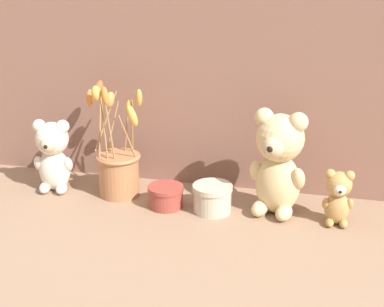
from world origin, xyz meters
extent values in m
plane|color=#8E7056|center=(0.00, 0.00, 0.00)|extent=(4.00, 4.00, 0.00)
cube|color=#845B4C|center=(0.00, 0.17, 0.38)|extent=(1.39, 0.02, 0.75)
ellipsoid|color=#DBBC84|center=(0.22, 0.03, 0.08)|extent=(0.13, 0.12, 0.16)
sphere|color=#DBBC84|center=(0.22, 0.03, 0.20)|extent=(0.12, 0.12, 0.12)
sphere|color=#D1B289|center=(0.21, -0.01, 0.19)|extent=(0.06, 0.06, 0.06)
sphere|color=black|center=(0.20, -0.04, 0.19)|extent=(0.02, 0.02, 0.02)
sphere|color=#DBBC84|center=(0.26, 0.02, 0.25)|extent=(0.05, 0.05, 0.05)
sphere|color=#DBBC84|center=(0.18, 0.04, 0.25)|extent=(0.05, 0.05, 0.05)
ellipsoid|color=#DBBC84|center=(0.27, 0.01, 0.11)|extent=(0.05, 0.06, 0.07)
ellipsoid|color=#DBBC84|center=(0.16, 0.03, 0.11)|extent=(0.05, 0.06, 0.07)
ellipsoid|color=#DBBC84|center=(0.24, -0.01, 0.02)|extent=(0.05, 0.07, 0.04)
ellipsoid|color=#DBBC84|center=(0.18, 0.00, 0.02)|extent=(0.05, 0.07, 0.04)
ellipsoid|color=beige|center=(-0.39, 0.03, 0.06)|extent=(0.10, 0.08, 0.12)
sphere|color=beige|center=(-0.39, 0.03, 0.15)|extent=(0.09, 0.09, 0.09)
sphere|color=#D1B289|center=(-0.39, -0.01, 0.14)|extent=(0.04, 0.04, 0.04)
sphere|color=black|center=(-0.38, -0.02, 0.15)|extent=(0.01, 0.01, 0.01)
sphere|color=beige|center=(-0.36, 0.03, 0.18)|extent=(0.04, 0.04, 0.04)
sphere|color=beige|center=(-0.42, 0.02, 0.18)|extent=(0.04, 0.04, 0.04)
ellipsoid|color=beige|center=(-0.35, 0.03, 0.08)|extent=(0.03, 0.04, 0.05)
ellipsoid|color=beige|center=(-0.43, 0.01, 0.08)|extent=(0.03, 0.04, 0.05)
ellipsoid|color=beige|center=(-0.36, 0.01, 0.01)|extent=(0.04, 0.05, 0.03)
ellipsoid|color=beige|center=(-0.41, 0.00, 0.01)|extent=(0.04, 0.05, 0.03)
ellipsoid|color=tan|center=(0.37, 0.00, 0.04)|extent=(0.06, 0.05, 0.08)
sphere|color=tan|center=(0.37, 0.00, 0.10)|extent=(0.06, 0.06, 0.06)
sphere|color=beige|center=(0.37, -0.02, 0.10)|extent=(0.03, 0.03, 0.03)
sphere|color=black|center=(0.37, -0.04, 0.10)|extent=(0.01, 0.01, 0.01)
sphere|color=tan|center=(0.39, 0.00, 0.13)|extent=(0.03, 0.03, 0.03)
sphere|color=tan|center=(0.35, 0.00, 0.13)|extent=(0.03, 0.03, 0.03)
ellipsoid|color=tan|center=(0.40, 0.00, 0.06)|extent=(0.02, 0.03, 0.04)
ellipsoid|color=tan|center=(0.34, -0.01, 0.06)|extent=(0.02, 0.03, 0.04)
ellipsoid|color=tan|center=(0.39, -0.02, 0.01)|extent=(0.02, 0.03, 0.02)
ellipsoid|color=tan|center=(0.35, -0.02, 0.01)|extent=(0.02, 0.03, 0.02)
cylinder|color=#AD7047|center=(-0.21, 0.04, 0.06)|extent=(0.11, 0.11, 0.12)
torus|color=#AD7047|center=(-0.21, 0.04, 0.11)|extent=(0.12, 0.12, 0.01)
cylinder|color=#9E7542|center=(-0.21, 0.01, 0.20)|extent=(0.03, 0.01, 0.17)
ellipsoid|color=orange|center=(-0.22, -0.01, 0.29)|extent=(0.03, 0.02, 0.05)
cylinder|color=#9E7542|center=(-0.25, 0.03, 0.19)|extent=(0.01, 0.05, 0.15)
ellipsoid|color=orange|center=(-0.27, 0.03, 0.27)|extent=(0.02, 0.03, 0.05)
cylinder|color=#9E7542|center=(-0.19, 0.07, 0.18)|extent=(0.02, 0.02, 0.12)
ellipsoid|color=gold|center=(-0.18, 0.07, 0.24)|extent=(0.03, 0.03, 0.04)
cylinder|color=#9E7542|center=(-0.17, 0.01, 0.18)|extent=(0.03, 0.05, 0.12)
ellipsoid|color=gold|center=(-0.15, 0.00, 0.24)|extent=(0.04, 0.05, 0.07)
cylinder|color=#9E7542|center=(-0.17, 0.05, 0.19)|extent=(0.02, 0.04, 0.15)
ellipsoid|color=gold|center=(-0.15, 0.06, 0.27)|extent=(0.03, 0.03, 0.05)
cylinder|color=#9E7542|center=(-0.23, 0.07, 0.18)|extent=(0.04, 0.03, 0.14)
ellipsoid|color=tan|center=(-0.24, 0.08, 0.25)|extent=(0.05, 0.04, 0.05)
cylinder|color=#9E7542|center=(-0.25, 0.07, 0.19)|extent=(0.05, 0.06, 0.16)
ellipsoid|color=#C65B28|center=(-0.28, 0.10, 0.27)|extent=(0.05, 0.05, 0.06)
cylinder|color=#9E7542|center=(-0.23, 0.01, 0.20)|extent=(0.03, 0.03, 0.18)
ellipsoid|color=gold|center=(-0.24, 0.00, 0.29)|extent=(0.04, 0.04, 0.04)
cylinder|color=beige|center=(0.06, -0.01, 0.03)|extent=(0.10, 0.10, 0.06)
cylinder|color=beige|center=(0.06, -0.01, 0.07)|extent=(0.10, 0.10, 0.01)
cylinder|color=#993D33|center=(-0.06, -0.01, 0.02)|extent=(0.09, 0.09, 0.05)
cylinder|color=#993D33|center=(-0.06, -0.01, 0.05)|extent=(0.09, 0.09, 0.01)
camera|label=1|loc=(0.33, -1.34, 0.66)|focal=55.00mm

